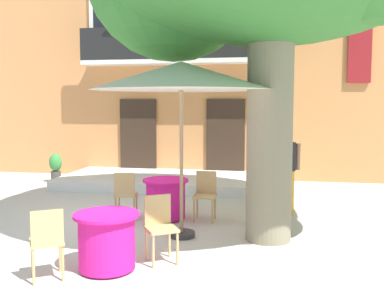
{
  "coord_description": "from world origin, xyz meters",
  "views": [
    {
      "loc": [
        2.93,
        -7.59,
        2.19
      ],
      "look_at": [
        1.2,
        1.82,
        1.3
      ],
      "focal_mm": 41.33,
      "sensor_mm": 36.0,
      "label": 1
    }
  ],
  "objects": [
    {
      "name": "ground_plane",
      "position": [
        0.0,
        0.0,
        0.0
      ],
      "size": [
        120.0,
        120.0,
        0.0
      ],
      "primitive_type": "plane",
      "color": "beige"
    },
    {
      "name": "building_facade",
      "position": [
        0.29,
        6.99,
        3.75
      ],
      "size": [
        13.0,
        5.09,
        7.5
      ],
      "color": "#CC844C",
      "rests_on": "ground"
    },
    {
      "name": "entrance_step_platform",
      "position": [
        0.29,
        3.72,
        0.12
      ],
      "size": [
        5.8,
        2.56,
        0.25
      ],
      "primitive_type": "cube",
      "color": "silver",
      "rests_on": "ground"
    },
    {
      "name": "cafe_table_near_tree",
      "position": [
        0.81,
        -2.25,
        0.39
      ],
      "size": [
        0.86,
        0.86,
        0.76
      ],
      "color": "#DB1984",
      "rests_on": "ground"
    },
    {
      "name": "cafe_chair_near_tree_0",
      "position": [
        1.41,
        -1.79,
        0.53
      ],
      "size": [
        0.55,
        0.55,
        0.91
      ],
      "color": "tan",
      "rests_on": "ground"
    },
    {
      "name": "cafe_chair_near_tree_1",
      "position": [
        0.22,
        -2.72,
        0.53
      ],
      "size": [
        0.55,
        0.55,
        0.91
      ],
      "color": "tan",
      "rests_on": "ground"
    },
    {
      "name": "cafe_table_middle",
      "position": [
        0.95,
        0.39,
        0.39
      ],
      "size": [
        0.86,
        0.86,
        0.76
      ],
      "color": "#DB1984",
      "rests_on": "ground"
    },
    {
      "name": "cafe_chair_middle_0",
      "position": [
        0.22,
        0.19,
        0.53
      ],
      "size": [
        0.46,
        0.46,
        0.91
      ],
      "color": "tan",
      "rests_on": "ground"
    },
    {
      "name": "cafe_chair_middle_1",
      "position": [
        1.7,
        0.46,
        0.53
      ],
      "size": [
        0.4,
        0.4,
        0.91
      ],
      "color": "tan",
      "rests_on": "ground"
    },
    {
      "name": "cafe_umbrella",
      "position": [
        1.48,
        -0.65,
        2.61
      ],
      "size": [
        2.9,
        2.9,
        2.85
      ],
      "color": "#997A56",
      "rests_on": "ground"
    },
    {
      "name": "ground_planter_left",
      "position": [
        -2.96,
        3.59,
        0.45
      ],
      "size": [
        0.34,
        0.34,
        0.81
      ],
      "color": "#47423D",
      "rests_on": "ground"
    },
    {
      "name": "pedestrian_near_entrance",
      "position": [
        3.21,
        1.32,
        0.93
      ],
      "size": [
        0.53,
        0.22,
        1.64
      ],
      "color": "gold",
      "rests_on": "ground"
    }
  ]
}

